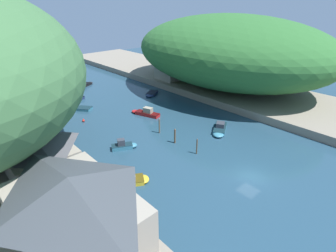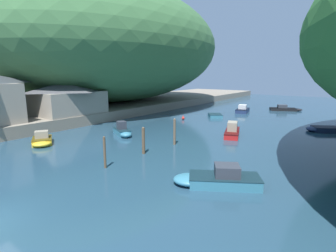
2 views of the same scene
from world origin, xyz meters
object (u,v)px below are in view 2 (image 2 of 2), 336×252
(channel_buoy_near, at_px, (183,118))
(boat_near_quay, at_px, (42,140))
(boat_yellow_tender, at_px, (216,179))
(boat_red_skiff, at_px, (123,131))
(boat_mid_channel, at_px, (232,131))
(boat_moored_right, at_px, (243,110))
(person_on_quay, at_px, (11,116))
(boat_far_right_bank, at_px, (215,115))
(boat_navy_launch, at_px, (286,109))
(boat_far_upstream, at_px, (323,129))
(boathouse_shed, at_px, (67,97))

(channel_buoy_near, bearing_deg, boat_near_quay, -100.08)
(boat_yellow_tender, height_order, channel_buoy_near, boat_yellow_tender)
(boat_red_skiff, bearing_deg, boat_mid_channel, 155.25)
(boat_near_quay, relative_size, boat_moored_right, 0.67)
(boat_moored_right, relative_size, person_on_quay, 3.69)
(boat_mid_channel, distance_m, boat_yellow_tender, 16.06)
(boat_near_quay, height_order, boat_far_right_bank, boat_near_quay)
(boat_near_quay, xyz_separation_m, boat_navy_launch, (15.28, 44.04, -0.05))
(boat_far_upstream, relative_size, boat_yellow_tender, 0.78)
(boat_near_quay, bearing_deg, boat_red_skiff, -175.49)
(boat_yellow_tender, bearing_deg, boat_far_right_bank, -4.28)
(boat_far_upstream, distance_m, boat_moored_right, 18.98)
(boat_far_upstream, relative_size, boat_navy_launch, 0.72)
(boat_mid_channel, bearing_deg, boat_red_skiff, -161.61)
(boat_far_right_bank, height_order, boat_far_upstream, boat_far_upstream)
(boat_moored_right, bearing_deg, boat_mid_channel, -84.67)
(boat_far_right_bank, bearing_deg, boat_moored_right, 40.71)
(boathouse_shed, relative_size, boat_mid_channel, 1.55)
(boat_far_upstream, height_order, boat_moored_right, boat_moored_right)
(boat_mid_channel, height_order, boat_yellow_tender, boat_mid_channel)
(boat_navy_launch, bearing_deg, boat_yellow_tender, -17.89)
(boat_far_right_bank, distance_m, boat_yellow_tender, 29.93)
(boathouse_shed, bearing_deg, boat_navy_launch, 55.98)
(boat_mid_channel, relative_size, boat_moored_right, 1.06)
(boat_near_quay, xyz_separation_m, boat_far_upstream, (23.86, 25.31, -0.11))
(boat_yellow_tender, height_order, person_on_quay, person_on_quay)
(boathouse_shed, bearing_deg, boat_far_upstream, 26.94)
(boat_yellow_tender, xyz_separation_m, channel_buoy_near, (-16.03, 20.80, -0.17))
(boat_red_skiff, bearing_deg, boat_near_quay, 1.61)
(boat_navy_launch, relative_size, boat_yellow_tender, 1.09)
(boat_yellow_tender, height_order, boat_moored_right, boat_moored_right)
(boat_yellow_tender, bearing_deg, person_on_quay, 62.87)
(boathouse_shed, relative_size, channel_buoy_near, 13.57)
(boat_navy_launch, relative_size, channel_buoy_near, 8.77)
(boat_red_skiff, distance_m, boat_moored_right, 29.02)
(boat_moored_right, bearing_deg, boat_near_quay, -114.88)
(channel_buoy_near, bearing_deg, person_on_quay, -114.67)
(channel_buoy_near, bearing_deg, boat_far_upstream, 9.05)
(boat_red_skiff, relative_size, boat_far_upstream, 0.89)
(boat_far_right_bank, height_order, boat_navy_launch, boat_navy_launch)
(boat_mid_channel, bearing_deg, boat_far_right_bank, 105.82)
(boat_red_skiff, xyz_separation_m, boat_moored_right, (4.77, 28.63, -0.03))
(boat_far_upstream, relative_size, person_on_quay, 2.82)
(boathouse_shed, distance_m, boat_yellow_tender, 29.63)
(boat_near_quay, relative_size, boat_navy_launch, 0.63)
(boat_far_right_bank, relative_size, boat_far_upstream, 0.89)
(boathouse_shed, distance_m, boat_moored_right, 33.00)
(boathouse_shed, xyz_separation_m, boat_far_right_bank, (15.20, 19.29, -3.76))
(boat_far_upstream, bearing_deg, boat_red_skiff, 101.14)
(boat_navy_launch, relative_size, boat_moored_right, 1.06)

